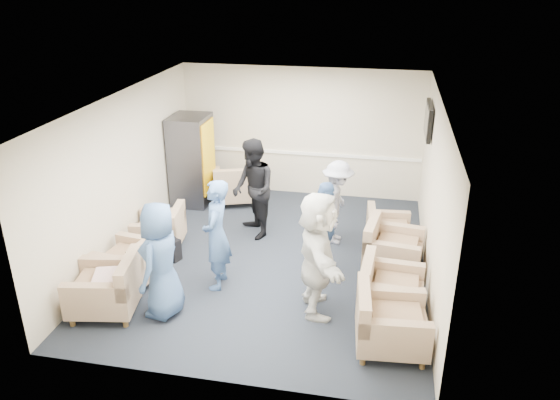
% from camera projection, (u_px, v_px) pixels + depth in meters
% --- Properties ---
extents(floor, '(6.00, 6.00, 0.00)m').
position_uv_depth(floor, '(272.00, 259.00, 9.17)').
color(floor, black).
rests_on(floor, ground).
extents(ceiling, '(6.00, 6.00, 0.00)m').
position_uv_depth(ceiling, '(271.00, 100.00, 8.11)').
color(ceiling, silver).
rests_on(ceiling, back_wall).
extents(back_wall, '(5.00, 0.02, 2.70)m').
position_uv_depth(back_wall, '(301.00, 132.00, 11.35)').
color(back_wall, beige).
rests_on(back_wall, floor).
extents(front_wall, '(5.00, 0.02, 2.70)m').
position_uv_depth(front_wall, '(214.00, 284.00, 5.94)').
color(front_wall, beige).
rests_on(front_wall, floor).
extents(left_wall, '(0.02, 6.00, 2.70)m').
position_uv_depth(left_wall, '(125.00, 174.00, 9.09)').
color(left_wall, beige).
rests_on(left_wall, floor).
extents(right_wall, '(0.02, 6.00, 2.70)m').
position_uv_depth(right_wall, '(434.00, 196.00, 8.20)').
color(right_wall, beige).
rests_on(right_wall, floor).
extents(chair_rail, '(4.98, 0.04, 0.06)m').
position_uv_depth(chair_rail, '(301.00, 153.00, 11.51)').
color(chair_rail, white).
rests_on(chair_rail, back_wall).
extents(tv, '(0.10, 1.00, 0.58)m').
position_uv_depth(tv, '(428.00, 120.00, 9.55)').
color(tv, black).
rests_on(tv, right_wall).
extents(armchair_left_near, '(1.04, 1.04, 0.72)m').
position_uv_depth(armchair_left_near, '(109.00, 289.00, 7.66)').
color(armchair_left_near, '#9C7E64').
rests_on(armchair_left_near, floor).
extents(armchair_left_mid, '(0.96, 0.96, 0.67)m').
position_uv_depth(armchair_left_mid, '(132.00, 263.00, 8.37)').
color(armchair_left_mid, '#9C7E64').
rests_on(armchair_left_mid, floor).
extents(armchair_left_far, '(0.90, 0.90, 0.64)m').
position_uv_depth(armchair_left_far, '(162.00, 231.00, 9.44)').
color(armchair_left_far, '#9C7E64').
rests_on(armchair_left_far, floor).
extents(armchair_right_near, '(0.96, 0.96, 0.71)m').
position_uv_depth(armchair_right_near, '(387.00, 324.00, 6.91)').
color(armchair_right_near, '#9C7E64').
rests_on(armchair_right_near, floor).
extents(armchair_right_midnear, '(0.90, 0.90, 0.68)m').
position_uv_depth(armchair_right_midnear, '(388.00, 291.00, 7.65)').
color(armchair_right_midnear, '#9C7E64').
rests_on(armchair_right_midnear, floor).
extents(armchair_right_midfar, '(0.98, 0.98, 0.70)m').
position_uv_depth(armchair_right_midfar, '(390.00, 250.00, 8.75)').
color(armchair_right_midfar, '#9C7E64').
rests_on(armchair_right_midfar, floor).
extents(armchair_right_far, '(0.82, 0.82, 0.61)m').
position_uv_depth(armchair_right_far, '(386.00, 232.00, 9.43)').
color(armchair_right_far, '#9C7E64').
rests_on(armchair_right_far, floor).
extents(armchair_corner, '(1.12, 1.12, 0.71)m').
position_uv_depth(armchair_corner, '(235.00, 187.00, 11.23)').
color(armchair_corner, '#9C7E64').
rests_on(armchair_corner, floor).
extents(vending_machine, '(0.74, 0.86, 1.83)m').
position_uv_depth(vending_machine, '(192.00, 160.00, 11.06)').
color(vending_machine, '#4A4951').
rests_on(vending_machine, floor).
extents(backpack, '(0.31, 0.27, 0.45)m').
position_uv_depth(backpack, '(172.00, 247.00, 9.07)').
color(backpack, black).
rests_on(backpack, floor).
extents(pillow, '(0.45, 0.52, 0.13)m').
position_uv_depth(pillow, '(106.00, 278.00, 7.58)').
color(pillow, beige).
rests_on(pillow, armchair_left_near).
extents(person_front_left, '(0.62, 0.87, 1.68)m').
position_uv_depth(person_front_left, '(161.00, 260.00, 7.44)').
color(person_front_left, '#3F6198').
rests_on(person_front_left, floor).
extents(person_mid_left, '(0.46, 0.66, 1.72)m').
position_uv_depth(person_mid_left, '(216.00, 235.00, 8.09)').
color(person_mid_left, '#3F6198').
rests_on(person_mid_left, floor).
extents(person_back_left, '(1.04, 1.10, 1.80)m').
position_uv_depth(person_back_left, '(253.00, 189.00, 9.65)').
color(person_back_left, black).
rests_on(person_back_left, floor).
extents(person_back_right, '(0.59, 0.99, 1.50)m').
position_uv_depth(person_back_right, '(337.00, 202.00, 9.48)').
color(person_back_right, silver).
rests_on(person_back_right, floor).
extents(person_mid_right, '(0.39, 0.92, 1.56)m').
position_uv_depth(person_mid_right, '(325.00, 229.00, 8.45)').
color(person_mid_right, '#3F6198').
rests_on(person_mid_right, floor).
extents(person_front_right, '(0.91, 1.76, 1.81)m').
position_uv_depth(person_front_right, '(318.00, 254.00, 7.46)').
color(person_front_right, silver).
rests_on(person_front_right, floor).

